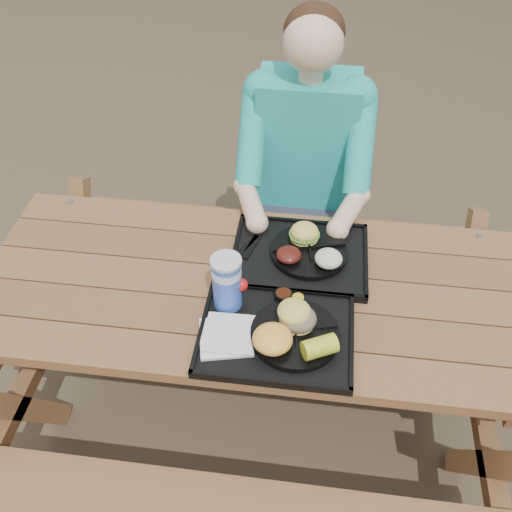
# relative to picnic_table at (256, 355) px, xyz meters

# --- Properties ---
(ground) EXTENTS (60.00, 60.00, 0.00)m
(ground) POSITION_rel_picnic_table_xyz_m (0.00, 0.00, -0.38)
(ground) COLOR #999999
(ground) RESTS_ON ground
(picnic_table) EXTENTS (1.80, 1.49, 0.75)m
(picnic_table) POSITION_rel_picnic_table_xyz_m (0.00, 0.00, 0.00)
(picnic_table) COLOR #999999
(picnic_table) RESTS_ON ground
(tray_near) EXTENTS (0.45, 0.35, 0.02)m
(tray_near) POSITION_rel_picnic_table_xyz_m (0.09, -0.20, 0.39)
(tray_near) COLOR black
(tray_near) RESTS_ON picnic_table
(tray_far) EXTENTS (0.45, 0.35, 0.02)m
(tray_far) POSITION_rel_picnic_table_xyz_m (0.13, 0.14, 0.39)
(tray_far) COLOR black
(tray_far) RESTS_ON picnic_table
(plate_near) EXTENTS (0.26, 0.26, 0.02)m
(plate_near) POSITION_rel_picnic_table_xyz_m (0.14, -0.21, 0.41)
(plate_near) COLOR black
(plate_near) RESTS_ON tray_near
(plate_far) EXTENTS (0.26, 0.26, 0.02)m
(plate_far) POSITION_rel_picnic_table_xyz_m (0.16, 0.15, 0.41)
(plate_far) COLOR black
(plate_far) RESTS_ON tray_far
(napkin_stack) EXTENTS (0.18, 0.18, 0.02)m
(napkin_stack) POSITION_rel_picnic_table_xyz_m (-0.06, -0.24, 0.40)
(napkin_stack) COLOR silver
(napkin_stack) RESTS_ON tray_near
(soda_cup) EXTENTS (0.09, 0.09, 0.18)m
(soda_cup) POSITION_rel_picnic_table_xyz_m (-0.07, -0.11, 0.48)
(soda_cup) COLOR #1844B9
(soda_cup) RESTS_ON tray_near
(condiment_bbq) EXTENTS (0.06, 0.06, 0.03)m
(condiment_bbq) POSITION_rel_picnic_table_xyz_m (0.09, -0.07, 0.41)
(condiment_bbq) COLOR black
(condiment_bbq) RESTS_ON tray_near
(condiment_mustard) EXTENTS (0.04, 0.04, 0.03)m
(condiment_mustard) POSITION_rel_picnic_table_xyz_m (0.14, -0.08, 0.41)
(condiment_mustard) COLOR gold
(condiment_mustard) RESTS_ON tray_near
(sandwich) EXTENTS (0.10, 0.10, 0.11)m
(sandwich) POSITION_rel_picnic_table_xyz_m (0.14, -0.17, 0.47)
(sandwich) COLOR #F7CB57
(sandwich) RESTS_ON plate_near
(mac_cheese) EXTENTS (0.11, 0.11, 0.06)m
(mac_cheese) POSITION_rel_picnic_table_xyz_m (0.08, -0.26, 0.44)
(mac_cheese) COLOR #FFB843
(mac_cheese) RESTS_ON plate_near
(corn_cob) EXTENTS (0.13, 0.13, 0.06)m
(corn_cob) POSITION_rel_picnic_table_xyz_m (0.21, -0.27, 0.44)
(corn_cob) COLOR yellow
(corn_cob) RESTS_ON plate_near
(cutlery_far) EXTENTS (0.06, 0.14, 0.01)m
(cutlery_far) POSITION_rel_picnic_table_xyz_m (-0.03, 0.16, 0.40)
(cutlery_far) COLOR black
(cutlery_far) RESTS_ON tray_far
(burger) EXTENTS (0.10, 0.10, 0.09)m
(burger) POSITION_rel_picnic_table_xyz_m (0.14, 0.20, 0.46)
(burger) COLOR #F8C357
(burger) RESTS_ON plate_far
(baked_beans) EXTENTS (0.08, 0.08, 0.04)m
(baked_beans) POSITION_rel_picnic_table_xyz_m (0.10, 0.09, 0.43)
(baked_beans) COLOR #4F150F
(baked_beans) RESTS_ON plate_far
(potato_salad) EXTENTS (0.09, 0.09, 0.05)m
(potato_salad) POSITION_rel_picnic_table_xyz_m (0.22, 0.09, 0.44)
(potato_salad) COLOR beige
(potato_salad) RESTS_ON plate_far
(diner) EXTENTS (0.48, 0.84, 1.28)m
(diner) POSITION_rel_picnic_table_xyz_m (0.11, 0.67, 0.27)
(diner) COLOR #18AE99
(diner) RESTS_ON ground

